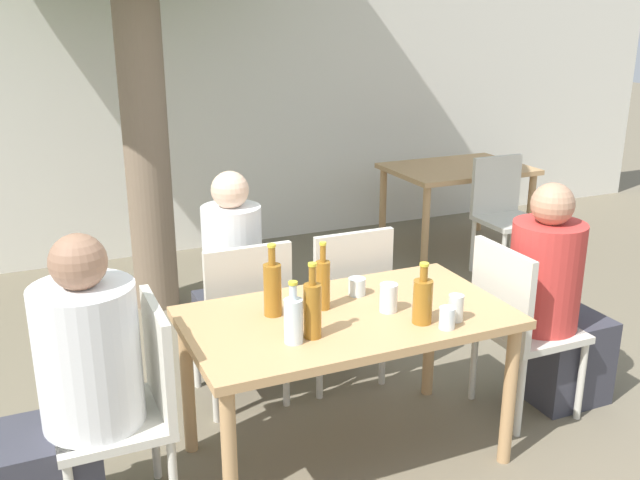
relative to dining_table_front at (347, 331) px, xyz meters
name	(u,v)px	position (x,y,z in m)	size (l,w,h in m)	color
ground_plane	(346,455)	(0.00, 0.00, -0.64)	(30.00, 30.00, 0.00)	#706651
cafe_building_wall	(172,86)	(0.00, 3.29, 0.76)	(10.00, 0.08, 2.80)	white
dining_table_front	(347,331)	(0.00, 0.00, 0.00)	(1.43, 0.79, 0.73)	tan
dining_table_back	(457,178)	(2.18, 2.36, -0.01)	(1.15, 0.82, 0.73)	tan
patio_chair_0	(133,400)	(-0.95, 0.00, -0.12)	(0.44, 0.44, 0.91)	beige
patio_chair_1	(517,320)	(0.95, 0.00, -0.12)	(0.44, 0.44, 0.91)	beige
patio_chair_2	(243,313)	(-0.29, 0.63, -0.12)	(0.44, 0.44, 0.91)	beige
patio_chair_3	(344,296)	(0.29, 0.63, -0.12)	(0.44, 0.44, 0.91)	beige
patio_chair_4	(504,209)	(2.18, 1.71, -0.12)	(0.44, 0.44, 0.91)	beige
person_seated_0	(71,403)	(-1.17, 0.00, -0.08)	(0.60, 0.39, 1.23)	#383842
person_seated_1	(555,308)	(1.18, 0.00, -0.10)	(0.58, 0.36, 1.21)	#383842
person_seated_2	(229,293)	(-0.29, 0.86, -0.10)	(0.31, 0.55, 1.23)	#383842
amber_bottle_0	(323,283)	(-0.08, 0.09, 0.21)	(0.06, 0.06, 0.31)	#9E661E
water_bottle_1	(293,319)	(-0.32, -0.17, 0.19)	(0.08, 0.08, 0.26)	silver
amber_bottle_2	(273,288)	(-0.30, 0.12, 0.21)	(0.08, 0.08, 0.33)	#9E661E
amber_bottle_3	(423,300)	(0.25, -0.21, 0.19)	(0.08, 0.08, 0.27)	#9E661E
amber_bottle_4	(312,309)	(-0.23, -0.15, 0.21)	(0.07, 0.07, 0.32)	#9E661E
drinking_glass_0	(357,287)	(0.13, 0.18, 0.13)	(0.08, 0.08, 0.08)	silver
drinking_glass_1	(456,308)	(0.39, -0.25, 0.14)	(0.07, 0.07, 0.12)	silver
drinking_glass_2	(447,318)	(0.32, -0.30, 0.13)	(0.07, 0.07, 0.09)	white
drinking_glass_3	(389,298)	(0.18, -0.05, 0.15)	(0.08, 0.08, 0.13)	white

